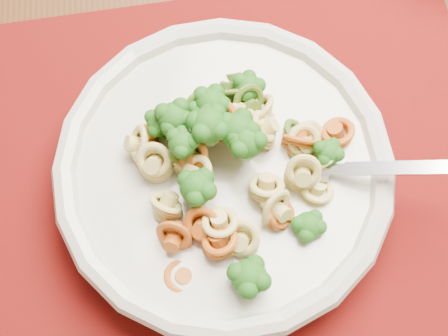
# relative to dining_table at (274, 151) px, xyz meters

# --- Properties ---
(dining_table) EXTENTS (1.46, 1.21, 0.72)m
(dining_table) POSITION_rel_dining_table_xyz_m (0.00, 0.00, 0.00)
(dining_table) COLOR #522B17
(dining_table) RESTS_ON ground
(placemat) EXTENTS (0.56, 0.52, 0.00)m
(placemat) POSITION_rel_dining_table_xyz_m (-0.02, -0.07, 0.11)
(placemat) COLOR #641204
(placemat) RESTS_ON dining_table
(pasta_bowl) EXTENTS (0.28, 0.28, 0.05)m
(pasta_bowl) POSITION_rel_dining_table_xyz_m (-0.03, -0.09, 0.14)
(pasta_bowl) COLOR beige
(pasta_bowl) RESTS_ON placemat
(pasta_broccoli_heap) EXTENTS (0.24, 0.24, 0.06)m
(pasta_broccoli_heap) POSITION_rel_dining_table_xyz_m (-0.03, -0.09, 0.16)
(pasta_broccoli_heap) COLOR #CCBD65
(pasta_broccoli_heap) RESTS_ON pasta_bowl
(fork) EXTENTS (0.18, 0.06, 0.08)m
(fork) POSITION_rel_dining_table_xyz_m (0.04, -0.07, 0.16)
(fork) COLOR silver
(fork) RESTS_ON pasta_bowl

